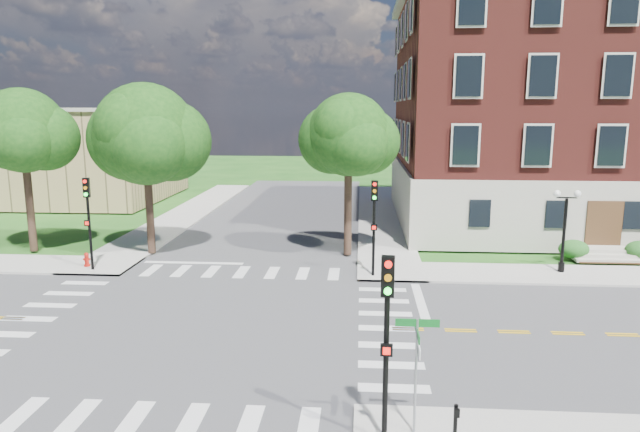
# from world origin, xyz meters

# --- Properties ---
(ground) EXTENTS (160.00, 160.00, 0.00)m
(ground) POSITION_xyz_m (0.00, 0.00, 0.00)
(ground) COLOR #1A4B15
(ground) RESTS_ON ground
(road_ew) EXTENTS (90.00, 12.00, 0.01)m
(road_ew) POSITION_xyz_m (0.00, 0.00, 0.01)
(road_ew) COLOR #3D3D3F
(road_ew) RESTS_ON ground
(road_ns) EXTENTS (12.00, 90.00, 0.01)m
(road_ns) POSITION_xyz_m (0.00, 0.00, 0.01)
(road_ns) COLOR #3D3D3F
(road_ns) RESTS_ON ground
(sidewalk_ne) EXTENTS (34.00, 34.00, 0.12)m
(sidewalk_ne) POSITION_xyz_m (15.38, 15.38, 0.06)
(sidewalk_ne) COLOR #9E9B93
(sidewalk_ne) RESTS_ON ground
(sidewalk_nw) EXTENTS (34.00, 34.00, 0.12)m
(sidewalk_nw) POSITION_xyz_m (-15.38, 15.38, 0.06)
(sidewalk_nw) COLOR #9E9B93
(sidewalk_nw) RESTS_ON ground
(crosswalk_east) EXTENTS (2.20, 10.20, 0.02)m
(crosswalk_east) POSITION_xyz_m (7.20, 0.00, 0.00)
(crosswalk_east) COLOR silver
(crosswalk_east) RESTS_ON ground
(stop_bar_east) EXTENTS (0.40, 5.50, 0.00)m
(stop_bar_east) POSITION_xyz_m (8.80, 3.00, 0.00)
(stop_bar_east) COLOR silver
(stop_bar_east) RESTS_ON ground
(main_building) EXTENTS (30.60, 22.40, 16.50)m
(main_building) POSITION_xyz_m (24.00, 21.99, 8.34)
(main_building) COLOR #B1AD9C
(main_building) RESTS_ON ground
(secondary_building) EXTENTS (20.40, 15.40, 8.30)m
(secondary_building) POSITION_xyz_m (-22.00, 30.00, 4.28)
(secondary_building) COLOR tan
(secondary_building) RESTS_ON ground
(tree_b) EXTENTS (4.79, 4.79, 9.42)m
(tree_b) POSITION_xyz_m (-13.06, 10.41, 7.11)
(tree_b) COLOR black
(tree_b) RESTS_ON ground
(tree_c) EXTENTS (5.72, 5.72, 9.69)m
(tree_c) POSITION_xyz_m (-5.95, 10.46, 6.93)
(tree_c) COLOR black
(tree_c) RESTS_ON ground
(tree_d) EXTENTS (4.59, 4.59, 9.12)m
(tree_d) POSITION_xyz_m (5.41, 10.86, 6.90)
(tree_d) COLOR black
(tree_d) RESTS_ON ground
(traffic_signal_se) EXTENTS (0.34, 0.38, 4.80)m
(traffic_signal_se) POSITION_xyz_m (6.78, -7.73, 3.19)
(traffic_signal_se) COLOR black
(traffic_signal_se) RESTS_ON ground
(traffic_signal_ne) EXTENTS (0.34, 0.38, 4.80)m
(traffic_signal_ne) POSITION_xyz_m (6.79, 6.76, 3.19)
(traffic_signal_ne) COLOR black
(traffic_signal_ne) RESTS_ON ground
(traffic_signal_nw) EXTENTS (0.36, 0.41, 4.80)m
(traffic_signal_nw) POSITION_xyz_m (-7.78, 6.81, 3.19)
(traffic_signal_nw) COLOR black
(traffic_signal_nw) RESTS_ON ground
(twin_lamp_west) EXTENTS (1.36, 0.36, 4.23)m
(twin_lamp_west) POSITION_xyz_m (16.45, 8.12, 2.52)
(twin_lamp_west) COLOR black
(twin_lamp_west) RESTS_ON ground
(street_sign_pole) EXTENTS (1.10, 1.10, 3.10)m
(street_sign_pole) POSITION_xyz_m (7.57, -7.35, 2.31)
(street_sign_pole) COLOR gray
(street_sign_pole) RESTS_ON ground
(push_button_post) EXTENTS (0.14, 0.21, 1.20)m
(push_button_post) POSITION_xyz_m (8.48, -8.05, 0.80)
(push_button_post) COLOR black
(push_button_post) RESTS_ON ground
(fire_hydrant) EXTENTS (0.35, 0.35, 0.75)m
(fire_hydrant) POSITION_xyz_m (-8.35, 7.37, 0.46)
(fire_hydrant) COLOR #AE150D
(fire_hydrant) RESTS_ON ground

